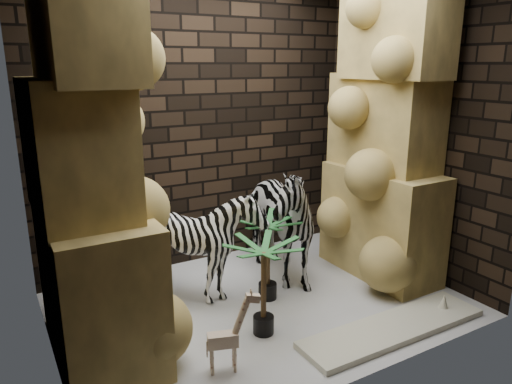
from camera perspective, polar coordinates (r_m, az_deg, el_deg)
floor at (r=4.44m, az=0.67°, el=-13.33°), size 3.50×3.50×0.00m
wall_back at (r=5.06m, az=-6.61°, el=8.04°), size 3.50×0.00×3.50m
wall_front at (r=2.97m, az=13.22°, el=2.73°), size 3.50×0.00×3.50m
wall_left at (r=3.42m, az=-25.40°, el=3.26°), size 0.00×3.00×3.00m
wall_right at (r=5.07m, az=18.14°, el=7.41°), size 0.00×3.00×3.00m
rock_pillar_left at (r=3.46m, az=-19.64°, el=3.98°), size 0.68×1.30×3.00m
rock_pillar_right at (r=4.83m, az=15.49°, el=7.26°), size 0.58×1.25×3.00m
zebra_right at (r=4.73m, az=1.81°, el=-2.02°), size 0.75×1.27×1.45m
zebra_left at (r=4.35m, az=-6.46°, el=-6.91°), size 0.88×1.09×0.98m
giraffe_toy at (r=3.46m, az=-4.03°, el=-16.35°), size 0.34×0.20×0.63m
palm_front at (r=4.38m, az=1.42°, el=-7.89°), size 0.36×0.36×0.81m
palm_back at (r=3.84m, az=0.92°, el=-11.42°), size 0.36×0.36×0.80m
surfboard at (r=4.20m, az=16.17°, el=-15.38°), size 1.70×0.43×0.05m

